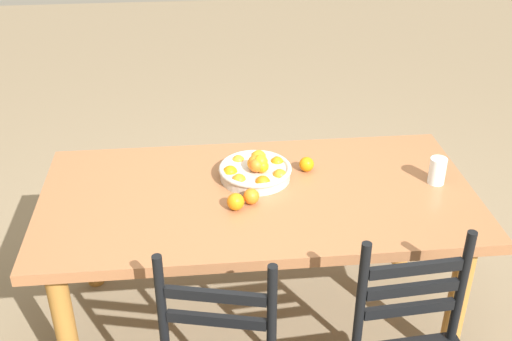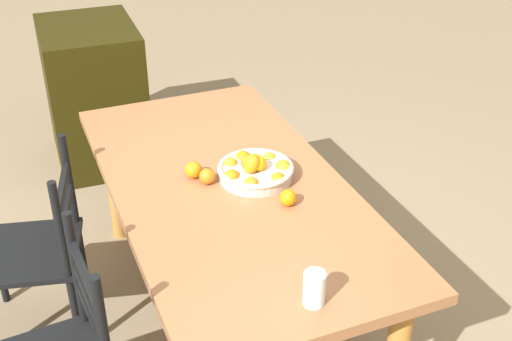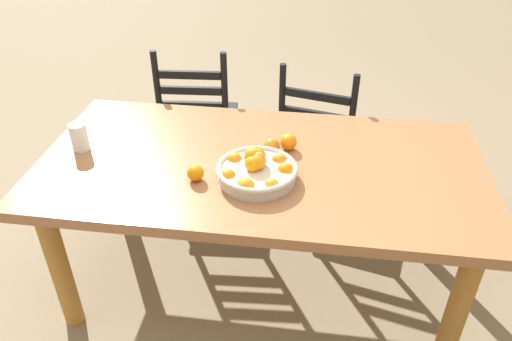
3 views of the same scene
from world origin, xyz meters
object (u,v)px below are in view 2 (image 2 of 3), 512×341
(fruit_bowl, at_px, (255,170))
(orange_loose_0, at_px, (288,198))
(cabinet, at_px, (95,94))
(orange_loose_2, at_px, (194,170))
(dining_table, at_px, (229,202))
(orange_loose_1, at_px, (207,176))
(drinking_glass, at_px, (314,288))
(chair_near_window, at_px, (37,251))

(fruit_bowl, height_order, orange_loose_0, fruit_bowl)
(cabinet, distance_m, orange_loose_2, 1.72)
(cabinet, xyz_separation_m, orange_loose_2, (-1.68, -0.16, 0.32))
(dining_table, bearing_deg, orange_loose_1, 64.94)
(orange_loose_0, height_order, drinking_glass, drinking_glass)
(dining_table, bearing_deg, orange_loose_0, -145.15)
(chair_near_window, relative_size, cabinet, 0.97)
(drinking_glass, bearing_deg, dining_table, 0.37)
(cabinet, height_order, orange_loose_0, cabinet)
(chair_near_window, xyz_separation_m, orange_loose_0, (-0.50, -1.00, 0.34))
(fruit_bowl, xyz_separation_m, orange_loose_2, (0.11, 0.25, -0.01))
(fruit_bowl, relative_size, orange_loose_0, 4.82)
(dining_table, relative_size, orange_loose_2, 25.70)
(cabinet, relative_size, drinking_glass, 7.43)
(chair_near_window, xyz_separation_m, drinking_glass, (-1.07, -0.83, 0.37))
(orange_loose_1, height_order, orange_loose_2, orange_loose_2)
(fruit_bowl, bearing_deg, orange_loose_0, -169.20)
(dining_table, relative_size, chair_near_window, 2.14)
(orange_loose_1, height_order, drinking_glass, drinking_glass)
(orange_loose_0, bearing_deg, fruit_bowl, 10.80)
(dining_table, xyz_separation_m, fruit_bowl, (-0.00, -0.13, 0.14))
(fruit_bowl, bearing_deg, orange_loose_1, 78.52)
(orange_loose_1, bearing_deg, drinking_glass, -174.18)
(fruit_bowl, bearing_deg, drinking_glass, 171.59)
(dining_table, height_order, drinking_glass, drinking_glass)
(orange_loose_1, bearing_deg, fruit_bowl, -101.48)
(chair_near_window, distance_m, orange_loose_1, 0.85)
(cabinet, distance_m, orange_loose_1, 1.79)
(fruit_bowl, distance_m, orange_loose_2, 0.27)
(cabinet, distance_m, orange_loose_0, 2.11)
(fruit_bowl, relative_size, orange_loose_1, 4.79)
(dining_table, relative_size, orange_loose_0, 27.66)
(drinking_glass, bearing_deg, fruit_bowl, -8.41)
(fruit_bowl, bearing_deg, dining_table, 88.26)
(dining_table, height_order, chair_near_window, chair_near_window)
(fruit_bowl, bearing_deg, chair_near_window, 74.70)
(chair_near_window, distance_m, fruit_bowl, 1.05)
(drinking_glass, bearing_deg, orange_loose_2, 7.79)
(orange_loose_0, relative_size, orange_loose_2, 0.93)
(orange_loose_0, distance_m, drinking_glass, 0.59)
(cabinet, height_order, drinking_glass, cabinet)
(orange_loose_0, height_order, orange_loose_2, orange_loose_2)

